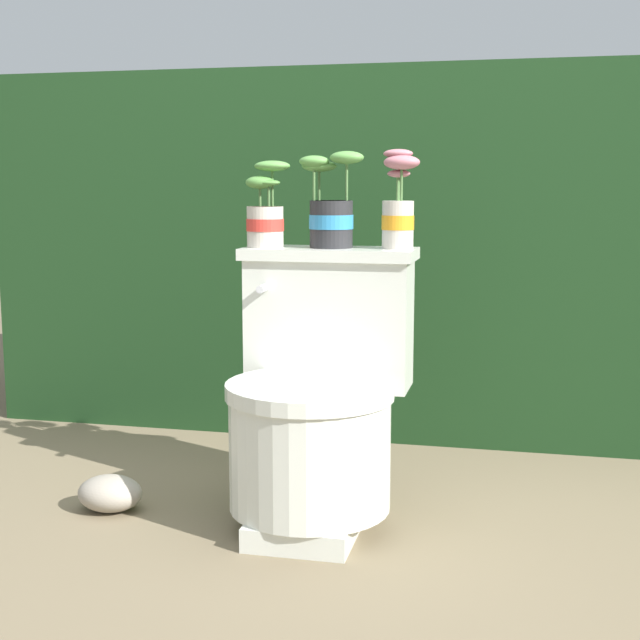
{
  "coord_description": "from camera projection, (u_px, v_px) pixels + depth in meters",
  "views": [
    {
      "loc": [
        0.43,
        -2.01,
        0.85
      ],
      "look_at": [
        -0.07,
        0.15,
        0.51
      ],
      "focal_mm": 50.0,
      "sensor_mm": 36.0,
      "label": 1
    }
  ],
  "objects": [
    {
      "name": "potted_plant_midleft",
      "position": [
        331.0,
        211.0,
        2.32
      ],
      "size": [
        0.17,
        0.12,
        0.25
      ],
      "color": "#262628",
      "rests_on": "toilet"
    },
    {
      "name": "ground_plane",
      "position": [
        335.0,
        537.0,
        2.16
      ],
      "size": [
        12.0,
        12.0,
        0.0
      ],
      "primitive_type": "plane",
      "color": "#75664C"
    },
    {
      "name": "garden_stone",
      "position": [
        110.0,
        493.0,
        2.33
      ],
      "size": [
        0.17,
        0.14,
        0.09
      ],
      "color": "#9E9384",
      "rests_on": "ground"
    },
    {
      "name": "potted_plant_middle",
      "position": [
        398.0,
        208.0,
        2.28
      ],
      "size": [
        0.1,
        0.08,
        0.25
      ],
      "color": "beige",
      "rests_on": "toilet"
    },
    {
      "name": "potted_plant_left",
      "position": [
        266.0,
        215.0,
        2.34
      ],
      "size": [
        0.12,
        0.1,
        0.23
      ],
      "color": "beige",
      "rests_on": "toilet"
    },
    {
      "name": "toilet",
      "position": [
        317.0,
        405.0,
        2.24
      ],
      "size": [
        0.45,
        0.52,
        0.68
      ],
      "color": "silver",
      "rests_on": "ground"
    },
    {
      "name": "hedge_backdrop",
      "position": [
        408.0,
        248.0,
        3.32
      ],
      "size": [
        2.81,
        0.98,
        1.22
      ],
      "color": "#193819",
      "rests_on": "ground"
    }
  ]
}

